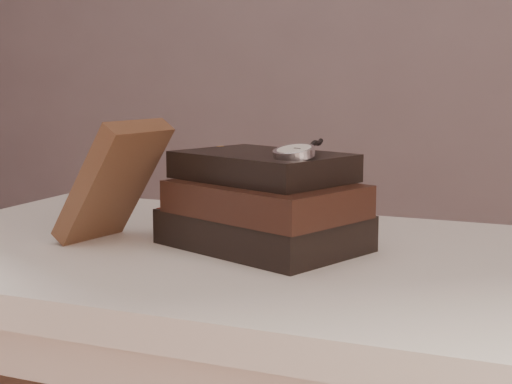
% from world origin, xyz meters
% --- Properties ---
extents(table, '(1.00, 0.60, 0.75)m').
position_xyz_m(table, '(0.00, 0.35, 0.66)').
color(table, silver).
rests_on(table, ground).
extents(book_stack, '(0.30, 0.26, 0.13)m').
position_xyz_m(book_stack, '(0.03, 0.36, 0.81)').
color(book_stack, black).
rests_on(book_stack, table).
extents(journal, '(0.15, 0.14, 0.17)m').
position_xyz_m(journal, '(-0.17, 0.31, 0.84)').
color(journal, '#3F2518').
rests_on(journal, table).
extents(pocket_watch, '(0.07, 0.16, 0.02)m').
position_xyz_m(pocket_watch, '(0.09, 0.33, 0.89)').
color(pocket_watch, silver).
rests_on(pocket_watch, book_stack).
extents(eyeglasses, '(0.14, 0.15, 0.05)m').
position_xyz_m(eyeglasses, '(-0.02, 0.48, 0.82)').
color(eyeglasses, silver).
rests_on(eyeglasses, book_stack).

